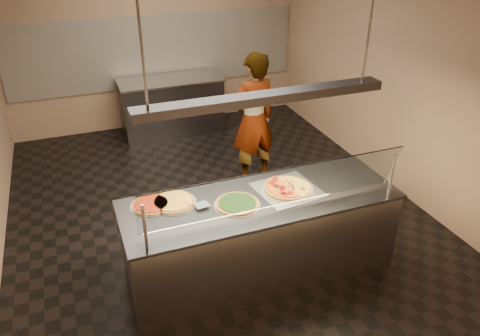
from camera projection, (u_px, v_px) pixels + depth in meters
name	position (u px, v px, depth m)	size (l,w,h in m)	color
ground	(213.00, 206.00, 6.10)	(5.00, 6.00, 0.02)	black
wall_back	(155.00, 39.00, 7.85)	(5.00, 0.02, 3.00)	tan
wall_front	(356.00, 251.00, 2.91)	(5.00, 0.02, 3.00)	tan
wall_right	(391.00, 73.00, 6.17)	(0.02, 6.00, 3.00)	tan
tile_band	(156.00, 51.00, 7.92)	(4.90, 0.02, 1.20)	silver
serving_counter	(260.00, 237.00, 4.74)	(2.70, 0.94, 0.93)	#B7B7BC
sneeze_guard	(277.00, 189.00, 4.10)	(2.46, 0.18, 0.54)	#B7B7BC
perforated_tray	(288.00, 189.00, 4.65)	(0.64, 0.64, 0.01)	silver
half_pizza_pepperoni	(277.00, 189.00, 4.60)	(0.29, 0.50, 0.05)	brown
half_pizza_sausage	(298.00, 185.00, 4.68)	(0.29, 0.50, 0.04)	brown
pizza_spinach	(237.00, 203.00, 4.41)	(0.44, 0.44, 0.03)	silver
pizza_cheese	(173.00, 201.00, 4.44)	(0.44, 0.44, 0.03)	silver
pizza_tomato	(151.00, 204.00, 4.40)	(0.39, 0.39, 0.03)	silver
pizza_spatula	(194.00, 202.00, 4.40)	(0.20, 0.23, 0.02)	#B7B7BC
prep_table	(172.00, 105.00, 8.00)	(1.71, 0.74, 0.93)	#3A3A40
worker	(253.00, 120.00, 6.28)	(0.67, 0.44, 1.83)	#252029
heat_lamp_housing	(264.00, 98.00, 4.03)	(2.30, 0.18, 0.08)	#3A3A40
lamp_rod_left	(141.00, 45.00, 3.46)	(0.02, 0.02, 1.01)	#B7B7BC
lamp_rod_right	(370.00, 25.00, 4.09)	(0.02, 0.02, 1.01)	#B7B7BC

